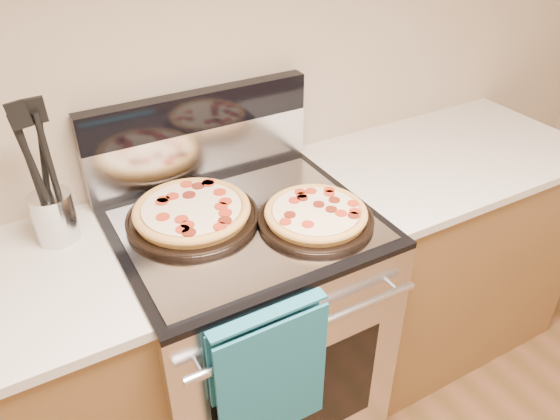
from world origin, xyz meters
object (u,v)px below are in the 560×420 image
pepperoni_pizza_back (192,213)px  utensil_crock (54,217)px  range_body (249,332)px  pepperoni_pizza_front (316,215)px

pepperoni_pizza_back → utensil_crock: utensil_crock is taller
range_body → utensil_crock: utensil_crock is taller
pepperoni_pizza_back → utensil_crock: bearing=160.6°
range_body → utensil_crock: bearing=158.3°
pepperoni_pizza_front → utensil_crock: (-0.68, 0.32, 0.03)m
pepperoni_pizza_back → utensil_crock: 0.38m
utensil_crock → pepperoni_pizza_front: bearing=-25.0°
range_body → utensil_crock: (-0.50, 0.20, 0.53)m
range_body → pepperoni_pizza_back: 0.52m
pepperoni_pizza_back → range_body: bearing=-27.5°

